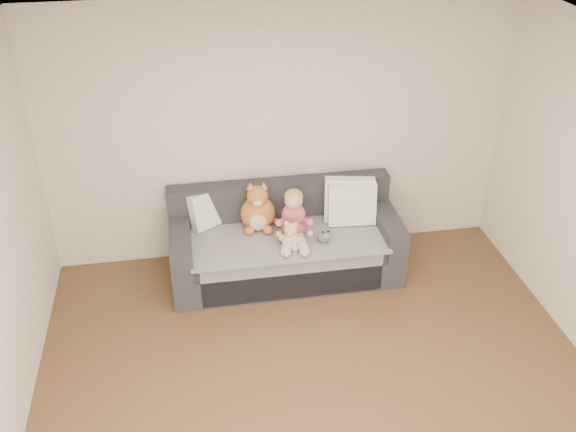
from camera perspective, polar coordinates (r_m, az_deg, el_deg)
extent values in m
plane|color=white|center=(3.44, 5.76, 10.45)|extent=(5.00, 5.00, 0.00)
plane|color=beige|center=(6.20, -0.77, 7.37)|extent=(4.50, 0.00, 4.50)
cube|color=#242529|center=(6.35, -0.23, -3.93)|extent=(2.20, 0.90, 0.30)
cube|color=#242529|center=(6.20, -0.19, -2.39)|extent=(1.90, 0.80, 0.15)
cube|color=#242529|center=(6.37, -0.76, 1.54)|extent=(2.20, 0.20, 0.40)
cube|color=#242529|center=(6.13, -9.51, -2.50)|extent=(0.20, 0.90, 0.30)
cube|color=#242529|center=(6.40, 8.64, -0.82)|extent=(0.20, 0.90, 0.30)
cube|color=gray|center=(6.13, -0.16, -1.82)|extent=(1.85, 0.88, 0.02)
cube|color=gray|center=(5.96, 0.47, -5.75)|extent=(1.70, 0.02, 0.41)
cube|color=white|center=(6.26, -7.05, 0.68)|extent=(0.42, 0.35, 0.37)
cube|color=white|center=(6.30, 5.47, 1.45)|extent=(0.52, 0.31, 0.46)
cube|color=white|center=(6.26, 5.67, 1.14)|extent=(0.48, 0.25, 0.44)
ellipsoid|color=#C14471|center=(6.07, 0.49, -1.05)|extent=(0.24, 0.19, 0.19)
ellipsoid|color=#C14471|center=(6.01, 0.49, 0.10)|extent=(0.23, 0.19, 0.25)
ellipsoid|color=#DBAA8C|center=(5.91, 0.51, 1.41)|extent=(0.17, 0.17, 0.17)
ellipsoid|color=tan|center=(5.92, 0.50, 1.76)|extent=(0.18, 0.18, 0.14)
cylinder|color=#C14471|center=(5.95, -0.55, -0.51)|extent=(0.16, 0.24, 0.15)
cylinder|color=#C14471|center=(5.96, 1.61, -0.46)|extent=(0.11, 0.24, 0.15)
ellipsoid|color=#DBAA8C|center=(5.92, -0.84, -1.62)|extent=(0.06, 0.06, 0.06)
ellipsoid|color=#DBAA8C|center=(5.93, 1.99, -1.55)|extent=(0.06, 0.06, 0.06)
cylinder|color=#E5B2C6|center=(5.93, -0.06, -2.53)|extent=(0.16, 0.31, 0.10)
cylinder|color=#E5B2C6|center=(5.93, 1.25, -2.49)|extent=(0.09, 0.30, 0.10)
ellipsoid|color=#DBAA8C|center=(5.81, -0.16, -3.38)|extent=(0.07, 0.09, 0.05)
ellipsoid|color=#DBAA8C|center=(5.82, 1.50, -3.34)|extent=(0.07, 0.09, 0.05)
ellipsoid|color=#B16627|center=(6.19, -2.69, 0.26)|extent=(0.34, 0.29, 0.35)
ellipsoid|color=beige|center=(6.11, -2.65, -0.51)|extent=(0.17, 0.08, 0.19)
ellipsoid|color=#B16627|center=(6.07, -2.73, 1.77)|extent=(0.20, 0.20, 0.20)
ellipsoid|color=beige|center=(6.00, -2.70, 1.14)|extent=(0.10, 0.06, 0.07)
cone|color=#B16627|center=(6.05, -3.35, 2.72)|extent=(0.09, 0.09, 0.07)
cone|color=pink|center=(6.04, -3.35, 2.62)|extent=(0.05, 0.05, 0.04)
cone|color=#B16627|center=(6.05, -2.18, 2.76)|extent=(0.09, 0.09, 0.07)
cone|color=pink|center=(6.04, -2.17, 2.66)|extent=(0.05, 0.05, 0.04)
ellipsoid|color=#B16627|center=(6.14, -3.45, -1.29)|extent=(0.10, 0.12, 0.08)
ellipsoid|color=#B16627|center=(6.14, -1.80, -1.23)|extent=(0.10, 0.12, 0.08)
cylinder|color=#B16627|center=(6.29, -1.24, -0.37)|extent=(0.15, 0.23, 0.08)
ellipsoid|color=beige|center=(5.92, 0.26, -2.12)|extent=(0.18, 0.15, 0.18)
ellipsoid|color=beige|center=(5.84, 0.24, -1.21)|extent=(0.12, 0.12, 0.12)
ellipsoid|color=beige|center=(5.83, -0.15, -0.66)|extent=(0.05, 0.05, 0.05)
ellipsoid|color=beige|center=(5.82, 0.68, -0.75)|extent=(0.05, 0.05, 0.05)
ellipsoid|color=beige|center=(5.81, 0.14, -1.58)|extent=(0.05, 0.05, 0.05)
ellipsoid|color=beige|center=(5.90, -0.55, -1.93)|extent=(0.06, 0.06, 0.06)
ellipsoid|color=beige|center=(5.87, 0.99, -2.10)|extent=(0.06, 0.06, 0.06)
ellipsoid|color=beige|center=(5.91, -0.31, -2.78)|extent=(0.07, 0.07, 0.07)
ellipsoid|color=beige|center=(5.90, 0.61, -2.89)|extent=(0.07, 0.07, 0.07)
ellipsoid|color=white|center=(6.03, 3.20, -1.78)|extent=(0.12, 0.16, 0.11)
ellipsoid|color=white|center=(5.94, 3.40, -1.77)|extent=(0.07, 0.07, 0.07)
ellipsoid|color=black|center=(5.93, 3.14, -1.45)|extent=(0.03, 0.03, 0.03)
ellipsoid|color=black|center=(5.94, 3.60, -1.39)|extent=(0.03, 0.03, 0.03)
cylinder|color=#5A348E|center=(6.01, -0.54, -1.93)|extent=(0.08, 0.08, 0.09)
cone|color=green|center=(5.98, -0.54, -1.47)|extent=(0.07, 0.07, 0.04)
cylinder|color=green|center=(6.01, -0.99, -1.88)|extent=(0.02, 0.02, 0.06)
cylinder|color=green|center=(6.00, -0.09, -1.90)|extent=(0.02, 0.02, 0.06)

